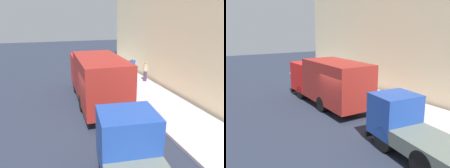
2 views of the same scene
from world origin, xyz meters
TOP-DOWN VIEW (x-y plane):
  - ground at (0.00, 0.00)m, footprint 80.00×80.00m
  - sidewalk at (4.66, 0.00)m, footprint 3.31×30.00m
  - building_facade at (6.81, 0.00)m, footprint 0.50×30.00m
  - large_utility_truck at (0.84, 2.44)m, footprint 2.72×7.92m
  - small_flatbed_truck at (0.15, -5.34)m, footprint 2.50×5.40m
  - pedestrian_walking at (5.75, 5.32)m, footprint 0.48×0.48m
  - traffic_cone_orange at (3.25, 6.12)m, footprint 0.46×0.46m
  - street_sign_post at (3.27, 2.37)m, footprint 0.44×0.08m

SIDE VIEW (x-z plane):
  - ground at x=0.00m, z-range 0.00..0.00m
  - sidewalk at x=4.66m, z-range 0.00..0.13m
  - traffic_cone_orange at x=3.25m, z-range 0.13..0.79m
  - pedestrian_walking at x=5.75m, z-range 0.17..1.83m
  - small_flatbed_truck at x=0.15m, z-range -0.06..2.30m
  - street_sign_post at x=3.27m, z-range 0.36..2.92m
  - large_utility_truck at x=0.84m, z-range 0.14..3.27m
  - building_facade at x=6.81m, z-range 0.00..11.10m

